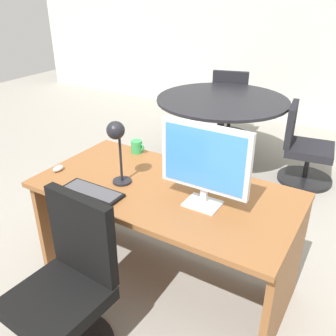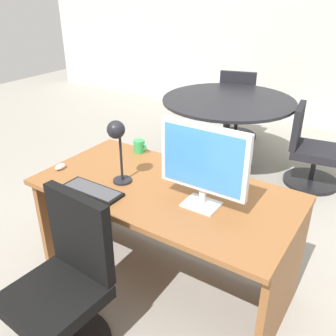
{
  "view_description": "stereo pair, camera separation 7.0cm",
  "coord_description": "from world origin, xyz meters",
  "px_view_note": "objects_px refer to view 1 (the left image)",
  "views": [
    {
      "loc": [
        1.05,
        -1.68,
        1.89
      ],
      "look_at": [
        0.0,
        0.04,
        0.87
      ],
      "focal_mm": 39.3,
      "sensor_mm": 36.0,
      "label": 1
    },
    {
      "loc": [
        1.11,
        -1.64,
        1.89
      ],
      "look_at": [
        0.0,
        0.04,
        0.87
      ],
      "focal_mm": 39.3,
      "sensor_mm": 36.0,
      "label": 2
    }
  ],
  "objects_px": {
    "keyboard": "(93,192)",
    "office_chair": "(67,298)",
    "laptop": "(221,166)",
    "meeting_chair_far": "(303,152)",
    "desk_lamp": "(117,139)",
    "meeting_chair_near": "(229,111)",
    "monitor": "(205,161)",
    "meeting_table": "(221,115)",
    "mouse": "(58,168)",
    "desk": "(169,214)",
    "coffee_mug": "(137,147)"
  },
  "relations": [
    {
      "from": "monitor",
      "to": "meeting_chair_near",
      "type": "height_order",
      "value": "monitor"
    },
    {
      "from": "laptop",
      "to": "coffee_mug",
      "type": "relative_size",
      "value": 2.78
    },
    {
      "from": "office_chair",
      "to": "meeting_chair_near",
      "type": "xyz_separation_m",
      "value": [
        -0.52,
        3.46,
        -0.0
      ]
    },
    {
      "from": "coffee_mug",
      "to": "monitor",
      "type": "bearing_deg",
      "value": -28.17
    },
    {
      "from": "meeting_table",
      "to": "monitor",
      "type": "bearing_deg",
      "value": -69.37
    },
    {
      "from": "desk_lamp",
      "to": "meeting_chair_far",
      "type": "height_order",
      "value": "desk_lamp"
    },
    {
      "from": "meeting_chair_near",
      "to": "meeting_chair_far",
      "type": "distance_m",
      "value": 1.34
    },
    {
      "from": "monitor",
      "to": "laptop",
      "type": "relative_size",
      "value": 1.7
    },
    {
      "from": "mouse",
      "to": "meeting_chair_near",
      "type": "bearing_deg",
      "value": 89.04
    },
    {
      "from": "desk",
      "to": "mouse",
      "type": "relative_size",
      "value": 19.32
    },
    {
      "from": "laptop",
      "to": "mouse",
      "type": "bearing_deg",
      "value": -153.39
    },
    {
      "from": "mouse",
      "to": "meeting_table",
      "type": "height_order",
      "value": "meeting_table"
    },
    {
      "from": "keyboard",
      "to": "meeting_table",
      "type": "relative_size",
      "value": 0.28
    },
    {
      "from": "desk",
      "to": "meeting_chair_far",
      "type": "distance_m",
      "value": 2.02
    },
    {
      "from": "keyboard",
      "to": "meeting_chair_near",
      "type": "relative_size",
      "value": 0.42
    },
    {
      "from": "coffee_mug",
      "to": "meeting_chair_near",
      "type": "distance_m",
      "value": 2.43
    },
    {
      "from": "desk_lamp",
      "to": "meeting_chair_far",
      "type": "distance_m",
      "value": 2.35
    },
    {
      "from": "monitor",
      "to": "meeting_chair_far",
      "type": "bearing_deg",
      "value": 85.7
    },
    {
      "from": "desk_lamp",
      "to": "coffee_mug",
      "type": "bearing_deg",
      "value": 112.59
    },
    {
      "from": "meeting_table",
      "to": "meeting_chair_far",
      "type": "relative_size",
      "value": 1.72
    },
    {
      "from": "laptop",
      "to": "meeting_chair_far",
      "type": "height_order",
      "value": "laptop"
    },
    {
      "from": "office_chair",
      "to": "meeting_chair_near",
      "type": "relative_size",
      "value": 1.01
    },
    {
      "from": "mouse",
      "to": "meeting_chair_far",
      "type": "bearing_deg",
      "value": 61.67
    },
    {
      "from": "desk_lamp",
      "to": "meeting_chair_far",
      "type": "relative_size",
      "value": 0.51
    },
    {
      "from": "mouse",
      "to": "meeting_chair_far",
      "type": "xyz_separation_m",
      "value": [
        1.18,
        2.19,
        -0.45
      ]
    },
    {
      "from": "monitor",
      "to": "office_chair",
      "type": "bearing_deg",
      "value": -123.97
    },
    {
      "from": "keyboard",
      "to": "office_chair",
      "type": "relative_size",
      "value": 0.42
    },
    {
      "from": "monitor",
      "to": "desk_lamp",
      "type": "height_order",
      "value": "monitor"
    },
    {
      "from": "desk",
      "to": "desk_lamp",
      "type": "bearing_deg",
      "value": -149.88
    },
    {
      "from": "mouse",
      "to": "desk_lamp",
      "type": "distance_m",
      "value": 0.55
    },
    {
      "from": "office_chair",
      "to": "meeting_chair_near",
      "type": "height_order",
      "value": "office_chair"
    },
    {
      "from": "office_chair",
      "to": "meeting_table",
      "type": "bearing_deg",
      "value": 95.94
    },
    {
      "from": "desk_lamp",
      "to": "meeting_chair_far",
      "type": "xyz_separation_m",
      "value": [
        0.71,
        2.11,
        -0.74
      ]
    },
    {
      "from": "desk",
      "to": "keyboard",
      "type": "distance_m",
      "value": 0.53
    },
    {
      "from": "office_chair",
      "to": "desk",
      "type": "bearing_deg",
      "value": 77.93
    },
    {
      "from": "meeting_table",
      "to": "meeting_chair_near",
      "type": "bearing_deg",
      "value": 106.25
    },
    {
      "from": "coffee_mug",
      "to": "meeting_table",
      "type": "bearing_deg",
      "value": 89.32
    },
    {
      "from": "keyboard",
      "to": "desk_lamp",
      "type": "xyz_separation_m",
      "value": [
        0.07,
        0.18,
        0.3
      ]
    },
    {
      "from": "desk_lamp",
      "to": "meeting_chair_near",
      "type": "bearing_deg",
      "value": 98.38
    },
    {
      "from": "laptop",
      "to": "meeting_table",
      "type": "distance_m",
      "value": 1.73
    },
    {
      "from": "monitor",
      "to": "coffee_mug",
      "type": "height_order",
      "value": "monitor"
    },
    {
      "from": "coffee_mug",
      "to": "office_chair",
      "type": "relative_size",
      "value": 0.12
    },
    {
      "from": "desk_lamp",
      "to": "meeting_table",
      "type": "distance_m",
      "value": 2.04
    },
    {
      "from": "monitor",
      "to": "coffee_mug",
      "type": "xyz_separation_m",
      "value": [
        -0.75,
        0.4,
        -0.23
      ]
    },
    {
      "from": "desk",
      "to": "office_chair",
      "type": "bearing_deg",
      "value": -102.07
    },
    {
      "from": "keyboard",
      "to": "desk_lamp",
      "type": "bearing_deg",
      "value": 69.19
    },
    {
      "from": "desk",
      "to": "keyboard",
      "type": "relative_size",
      "value": 4.17
    },
    {
      "from": "mouse",
      "to": "desk",
      "type": "bearing_deg",
      "value": 17.36
    },
    {
      "from": "office_chair",
      "to": "monitor",
      "type": "bearing_deg",
      "value": 56.03
    },
    {
      "from": "laptop",
      "to": "office_chair",
      "type": "xyz_separation_m",
      "value": [
        -0.4,
        -1.04,
        -0.45
      ]
    }
  ]
}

